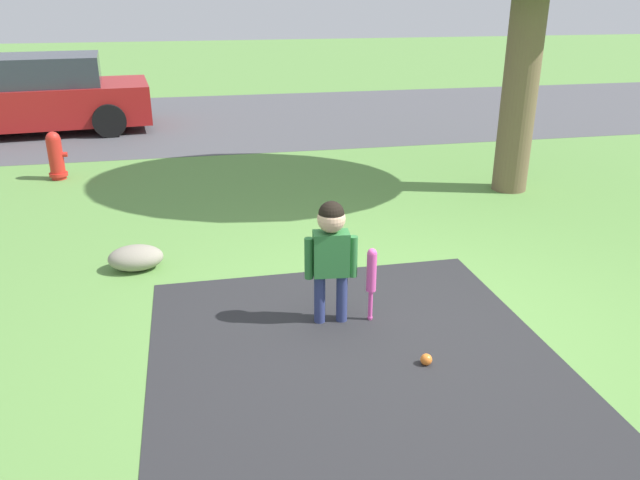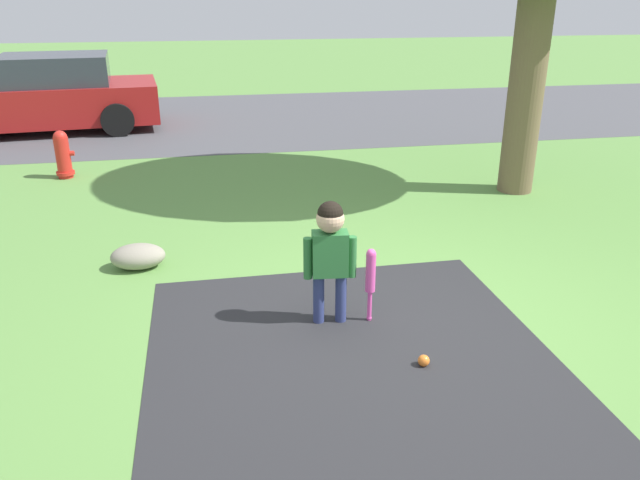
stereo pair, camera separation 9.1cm
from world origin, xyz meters
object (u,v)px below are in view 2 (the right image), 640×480
object	(u,v)px
baseball_bat	(371,275)
sports_ball	(424,361)
child	(330,246)
parked_car	(50,96)
fire_hydrant	(63,155)

from	to	relation	value
baseball_bat	sports_ball	bearing A→B (deg)	-73.63
child	baseball_bat	bearing A→B (deg)	-2.31
baseball_bat	parked_car	bearing A→B (deg)	115.57
baseball_bat	sports_ball	world-z (taller)	baseball_bat
sports_ball	fire_hydrant	size ratio (longest dim) A/B	0.13
child	baseball_bat	distance (m)	0.39
baseball_bat	parked_car	size ratio (longest dim) A/B	0.15
baseball_bat	sports_ball	distance (m)	0.80
sports_ball	parked_car	bearing A→B (deg)	114.89
sports_ball	parked_car	distance (m)	9.64
child	parked_car	bearing A→B (deg)	119.66
fire_hydrant	child	bearing A→B (deg)	-59.17
sports_ball	child	bearing A→B (deg)	124.80
child	sports_ball	xyz separation A→B (m)	(0.51, -0.73, -0.59)
baseball_bat	sports_ball	xyz separation A→B (m)	(0.20, -0.69, -0.35)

